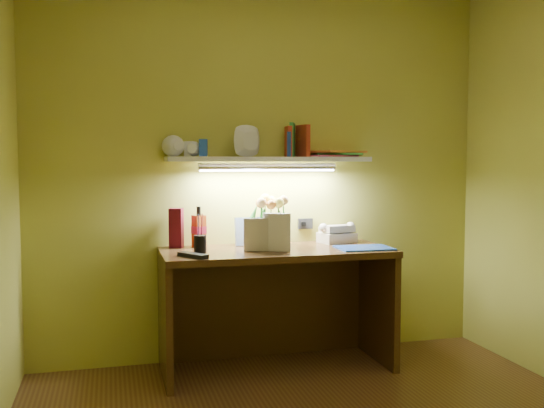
{
  "coord_description": "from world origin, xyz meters",
  "views": [
    {
      "loc": [
        -0.98,
        -2.34,
        1.28
      ],
      "look_at": [
        0.01,
        1.35,
        1.02
      ],
      "focal_mm": 40.0,
      "sensor_mm": 36.0,
      "label": 1
    }
  ],
  "objects_px": {
    "desk": "(277,309)",
    "flower_bouquet": "(271,221)",
    "whisky_bottle": "(199,227)",
    "telephone": "(337,233)",
    "desk_clock": "(343,235)"
  },
  "relations": [
    {
      "from": "desk",
      "to": "flower_bouquet",
      "type": "bearing_deg",
      "value": 89.5
    },
    {
      "from": "whisky_bottle",
      "to": "desk",
      "type": "bearing_deg",
      "value": -24.17
    },
    {
      "from": "flower_bouquet",
      "to": "whisky_bottle",
      "type": "xyz_separation_m",
      "value": [
        -0.45,
        0.07,
        -0.03
      ]
    },
    {
      "from": "desk",
      "to": "whisky_bottle",
      "type": "relative_size",
      "value": 5.48
    },
    {
      "from": "telephone",
      "to": "desk",
      "type": "bearing_deg",
      "value": -169.74
    },
    {
      "from": "telephone",
      "to": "flower_bouquet",
      "type": "bearing_deg",
      "value": 174.57
    },
    {
      "from": "desk",
      "to": "desk_clock",
      "type": "bearing_deg",
      "value": 21.89
    },
    {
      "from": "flower_bouquet",
      "to": "desk_clock",
      "type": "height_order",
      "value": "flower_bouquet"
    },
    {
      "from": "flower_bouquet",
      "to": "telephone",
      "type": "relative_size",
      "value": 1.47
    },
    {
      "from": "desk",
      "to": "whisky_bottle",
      "type": "bearing_deg",
      "value": 155.83
    },
    {
      "from": "flower_bouquet",
      "to": "desk",
      "type": "bearing_deg",
      "value": -90.5
    },
    {
      "from": "desk_clock",
      "to": "whisky_bottle",
      "type": "relative_size",
      "value": 0.33
    },
    {
      "from": "desk_clock",
      "to": "whisky_bottle",
      "type": "bearing_deg",
      "value": 165.49
    },
    {
      "from": "desk_clock",
      "to": "telephone",
      "type": "bearing_deg",
      "value": -167.73
    },
    {
      "from": "desk_clock",
      "to": "whisky_bottle",
      "type": "height_order",
      "value": "whisky_bottle"
    }
  ]
}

